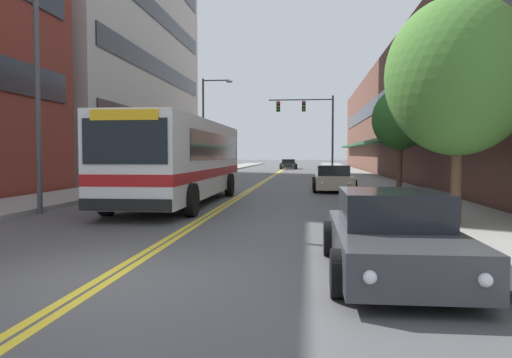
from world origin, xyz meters
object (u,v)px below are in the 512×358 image
at_px(car_charcoal_moving_lead, 289,164).
at_px(street_tree_right_near, 458,77).
at_px(car_dark_grey_parked_right_foreground, 393,236).
at_px(car_navy_parked_left_far, 182,176).
at_px(car_white_parked_left_mid, 212,171).
at_px(street_lamp_left_near, 45,40).
at_px(traffic_signal_mast, 312,119).
at_px(car_champagne_parked_right_mid, 333,179).
at_px(street_tree_right_mid, 400,120).
at_px(street_lamp_left_far, 208,119).
at_px(city_bus, 183,157).

xyz_separation_m(car_charcoal_moving_lead, street_tree_right_near, (6.02, -50.50, 3.15)).
bearing_deg(car_dark_grey_parked_right_foreground, car_navy_parked_left_far, 112.62).
bearing_deg(car_charcoal_moving_lead, car_white_parked_left_mid, -101.20).
height_order(car_white_parked_left_mid, street_lamp_left_near, street_lamp_left_near).
height_order(traffic_signal_mast, street_tree_right_near, traffic_signal_mast).
xyz_separation_m(car_champagne_parked_right_mid, street_lamp_left_near, (-9.28, -10.79, 4.75)).
bearing_deg(street_tree_right_near, street_tree_right_mid, 86.16).
bearing_deg(street_lamp_left_near, car_dark_grey_parked_right_foreground, -36.19).
xyz_separation_m(car_dark_grey_parked_right_foreground, car_champagne_parked_right_mid, (-0.03, 17.60, 0.01)).
relative_size(car_navy_parked_left_far, car_dark_grey_parked_right_foreground, 1.06).
bearing_deg(car_navy_parked_left_far, street_tree_right_mid, -17.71).
distance_m(car_charcoal_moving_lead, street_tree_right_near, 50.95).
distance_m(car_navy_parked_left_far, traffic_signal_mast, 19.42).
height_order(car_champagne_parked_right_mid, car_charcoal_moving_lead, car_champagne_parked_right_mid).
relative_size(car_champagne_parked_right_mid, traffic_signal_mast, 0.65).
bearing_deg(street_lamp_left_near, car_champagne_parked_right_mid, 49.29).
xyz_separation_m(car_charcoal_moving_lead, street_tree_right_mid, (6.84, -38.32, 2.95)).
relative_size(street_lamp_left_far, street_tree_right_near, 1.42).
relative_size(car_white_parked_left_mid, street_tree_right_near, 0.80).
xyz_separation_m(car_dark_grey_parked_right_foreground, street_tree_right_mid, (3.11, 16.94, 2.94)).
bearing_deg(car_dark_grey_parked_right_foreground, street_lamp_left_far, 106.47).
bearing_deg(street_lamp_left_far, city_bus, -81.15).
bearing_deg(traffic_signal_mast, street_tree_right_mid, -78.98).
bearing_deg(traffic_signal_mast, car_white_parked_left_mid, -134.72).
xyz_separation_m(car_charcoal_moving_lead, street_lamp_left_far, (-5.51, -24.03, 4.10)).
height_order(car_dark_grey_parked_right_foreground, street_lamp_left_near, street_lamp_left_near).
bearing_deg(street_lamp_left_far, street_tree_right_near, -66.47).
xyz_separation_m(car_charcoal_moving_lead, street_lamp_left_near, (-5.59, -48.44, 4.77)).
distance_m(street_lamp_left_near, street_tree_right_mid, 16.13).
height_order(car_navy_parked_left_far, street_tree_right_near, street_tree_right_near).
bearing_deg(traffic_signal_mast, car_navy_parked_left_far, -113.81).
distance_m(city_bus, street_lamp_left_near, 6.23).
bearing_deg(street_tree_right_mid, car_white_parked_left_mid, 131.65).
xyz_separation_m(car_white_parked_left_mid, car_charcoal_moving_lead, (4.96, 25.05, -0.00)).
distance_m(car_champagne_parked_right_mid, car_charcoal_moving_lead, 37.84).
distance_m(car_white_parked_left_mid, traffic_signal_mast, 11.83).
relative_size(car_charcoal_moving_lead, street_lamp_left_near, 0.52).
relative_size(city_bus, car_dark_grey_parked_right_foreground, 2.63).
bearing_deg(car_dark_grey_parked_right_foreground, car_champagne_parked_right_mid, 90.08).
distance_m(car_charcoal_moving_lead, street_lamp_left_near, 49.00).
bearing_deg(car_charcoal_moving_lead, car_champagne_parked_right_mid, -84.39).
bearing_deg(traffic_signal_mast, car_charcoal_moving_lead, 99.00).
height_order(traffic_signal_mast, street_tree_right_mid, traffic_signal_mast).
bearing_deg(street_tree_right_mid, city_bus, -145.60).
bearing_deg(street_lamp_left_near, city_bus, 49.71).
height_order(car_charcoal_moving_lead, traffic_signal_mast, traffic_signal_mast).
distance_m(city_bus, street_lamp_left_far, 21.00).
bearing_deg(street_lamp_left_near, street_tree_right_near, -10.05).
height_order(car_dark_grey_parked_right_foreground, street_lamp_left_far, street_lamp_left_far).
distance_m(traffic_signal_mast, street_tree_right_near, 33.41).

